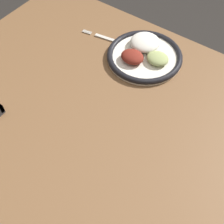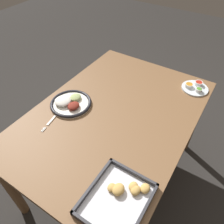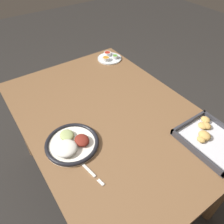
# 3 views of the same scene
# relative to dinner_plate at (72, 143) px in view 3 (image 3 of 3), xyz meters

# --- Properties ---
(ground_plane) EXTENTS (8.00, 8.00, 0.00)m
(ground_plane) POSITION_rel_dinner_plate_xyz_m (-0.08, 0.27, -0.72)
(ground_plane) COLOR #282623
(dining_table) EXTENTS (1.28, 0.89, 0.71)m
(dining_table) POSITION_rel_dinner_plate_xyz_m (-0.08, 0.27, -0.11)
(dining_table) COLOR brown
(dining_table) RESTS_ON ground_plane
(dinner_plate) EXTENTS (0.26, 0.26, 0.05)m
(dinner_plate) POSITION_rel_dinner_plate_xyz_m (0.00, 0.00, 0.00)
(dinner_plate) COLOR white
(dinner_plate) RESTS_ON dining_table
(fork) EXTENTS (0.19, 0.04, 0.00)m
(fork) POSITION_rel_dinner_plate_xyz_m (0.15, -0.01, -0.01)
(fork) COLOR silver
(fork) RESTS_ON dining_table
(saucer_plate) EXTENTS (0.18, 0.18, 0.04)m
(saucer_plate) POSITION_rel_dinner_plate_xyz_m (-0.58, 0.61, -0.00)
(saucer_plate) COLOR silver
(saucer_plate) RESTS_ON dining_table
(baking_tray) EXTENTS (0.30, 0.25, 0.04)m
(baking_tray) POSITION_rel_dinner_plate_xyz_m (0.35, 0.57, -0.00)
(baking_tray) COLOR #333338
(baking_tray) RESTS_ON dining_table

